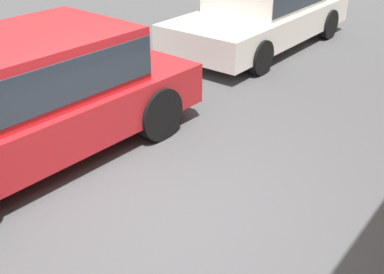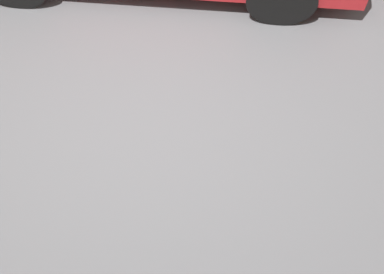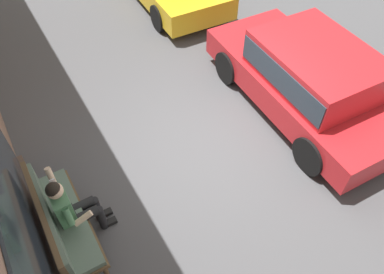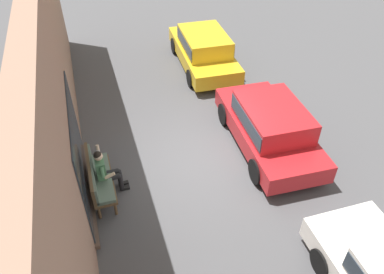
# 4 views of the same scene
# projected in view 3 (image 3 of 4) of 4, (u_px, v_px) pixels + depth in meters

# --- Properties ---
(ground_plane) EXTENTS (60.00, 60.00, 0.00)m
(ground_plane) POSITION_uv_depth(u_px,v_px,m) (214.00, 145.00, 6.88)
(ground_plane) COLOR #4C4C4F
(bench) EXTENTS (1.80, 0.55, 1.01)m
(bench) POSITION_uv_depth(u_px,v_px,m) (59.00, 221.00, 5.22)
(bench) COLOR brown
(bench) RESTS_ON ground_plane
(person_on_phone) EXTENTS (0.73, 0.74, 1.34)m
(person_on_phone) POSITION_uv_depth(u_px,v_px,m) (72.00, 207.00, 5.21)
(person_on_phone) COLOR black
(person_on_phone) RESTS_ON ground_plane
(parked_car_mid) EXTENTS (4.35, 2.07, 1.46)m
(parked_car_mid) POSITION_uv_depth(u_px,v_px,m) (309.00, 76.00, 6.92)
(parked_car_mid) COLOR red
(parked_car_mid) RESTS_ON ground_plane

